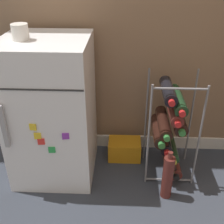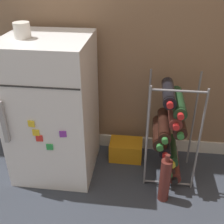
# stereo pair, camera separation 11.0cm
# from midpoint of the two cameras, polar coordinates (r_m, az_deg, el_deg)

# --- Properties ---
(ground_plane) EXTENTS (14.00, 14.00, 0.00)m
(ground_plane) POSITION_cam_midpoint_polar(r_m,az_deg,el_deg) (1.58, -1.38, -21.56)
(ground_plane) COLOR #333842
(mini_fridge) EXTENTS (0.47, 0.48, 0.85)m
(mini_fridge) POSITION_cam_midpoint_polar(r_m,az_deg,el_deg) (1.68, -10.07, 0.57)
(mini_fridge) COLOR white
(mini_fridge) RESTS_ON ground_plane
(wine_rack) EXTENTS (0.29, 0.33, 0.65)m
(wine_rack) POSITION_cam_midpoint_polar(r_m,az_deg,el_deg) (1.70, 13.51, -3.79)
(wine_rack) COLOR slate
(wine_rack) RESTS_ON ground_plane
(soda_box) EXTENTS (0.22, 0.15, 0.13)m
(soda_box) POSITION_cam_midpoint_polar(r_m,az_deg,el_deg) (1.93, 4.49, -7.67)
(soda_box) COLOR orange
(soda_box) RESTS_ON ground_plane
(fridge_top_cup) EXTENTS (0.08, 0.08, 0.08)m
(fridge_top_cup) POSITION_cam_midpoint_polar(r_m,az_deg,el_deg) (1.52, -15.78, 15.66)
(fridge_top_cup) COLOR silver
(fridge_top_cup) RESTS_ON mini_fridge
(loose_bottle_floor) EXTENTS (0.06, 0.06, 0.31)m
(loose_bottle_floor) POSITION_cam_midpoint_polar(r_m,az_deg,el_deg) (1.63, 12.66, -13.37)
(loose_bottle_floor) COLOR #56231E
(loose_bottle_floor) RESTS_ON ground_plane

